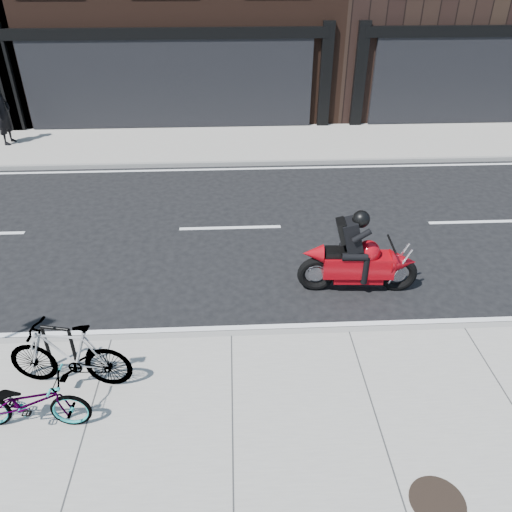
{
  "coord_description": "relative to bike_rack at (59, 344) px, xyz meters",
  "views": [
    {
      "loc": [
        0.09,
        -8.4,
        5.71
      ],
      "look_at": [
        0.48,
        -0.72,
        0.9
      ],
      "focal_mm": 35.0,
      "sensor_mm": 36.0,
      "label": 1
    }
  ],
  "objects": [
    {
      "name": "ground",
      "position": [
        2.59,
        2.6,
        -0.6
      ],
      "size": [
        120.0,
        120.0,
        0.0
      ],
      "primitive_type": "plane",
      "color": "black",
      "rests_on": "ground"
    },
    {
      "name": "sidewalk_near",
      "position": [
        2.59,
        -2.4,
        -0.54
      ],
      "size": [
        60.0,
        6.0,
        0.13
      ],
      "primitive_type": "cube",
      "color": "gray",
      "rests_on": "ground"
    },
    {
      "name": "sidewalk_far",
      "position": [
        2.59,
        10.35,
        -0.54
      ],
      "size": [
        60.0,
        3.5,
        0.13
      ],
      "primitive_type": "cube",
      "color": "gray",
      "rests_on": "ground"
    },
    {
      "name": "bike_rack",
      "position": [
        0.0,
        0.0,
        0.0
      ],
      "size": [
        0.47,
        0.15,
        0.81
      ],
      "rotation": [
        0.0,
        0.0,
        -0.22
      ],
      "color": "black",
      "rests_on": "sidewalk_near"
    },
    {
      "name": "bicycle_front",
      "position": [
        -0.11,
        -1.08,
        -0.04
      ],
      "size": [
        1.65,
        0.63,
        0.86
      ],
      "primitive_type": "imported",
      "rotation": [
        0.0,
        0.0,
        1.53
      ],
      "color": "gray",
      "rests_on": "sidewalk_near"
    },
    {
      "name": "bicycle_rear",
      "position": [
        0.25,
        -0.33,
        0.08
      ],
      "size": [
        1.88,
        0.74,
        1.1
      ],
      "primitive_type": "imported",
      "rotation": [
        0.0,
        0.0,
        4.59
      ],
      "color": "gray",
      "rests_on": "sidewalk_near"
    },
    {
      "name": "motorcycle",
      "position": [
        5.11,
        1.99,
        0.09
      ],
      "size": [
        2.3,
        0.61,
        1.72
      ],
      "rotation": [
        0.0,
        0.0,
        -0.06
      ],
      "color": "black",
      "rests_on": "ground"
    },
    {
      "name": "pedestrian",
      "position": [
        -4.64,
        10.58,
        0.49
      ],
      "size": [
        0.54,
        0.75,
        1.92
      ],
      "primitive_type": "imported",
      "rotation": [
        0.0,
        0.0,
        1.45
      ],
      "color": "black",
      "rests_on": "sidewalk_far"
    },
    {
      "name": "manhole_cover",
      "position": [
        4.99,
        -2.47,
        -0.47
      ],
      "size": [
        0.82,
        0.82,
        0.02
      ],
      "primitive_type": "cylinder",
      "rotation": [
        0.0,
        0.0,
        -0.28
      ],
      "color": "black",
      "rests_on": "sidewalk_near"
    }
  ]
}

